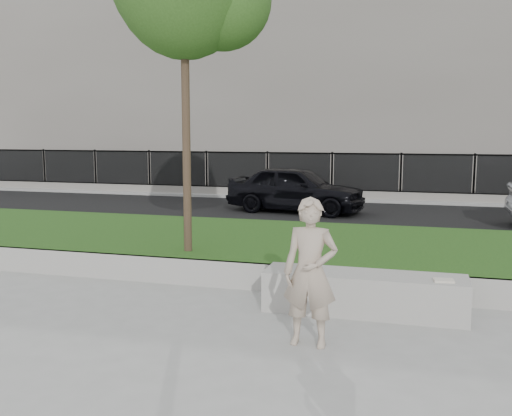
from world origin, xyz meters
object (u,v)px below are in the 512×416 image
(stone_bench, at_px, (364,293))
(car_dark, at_px, (296,189))
(man, at_px, (310,272))
(book, at_px, (444,280))

(stone_bench, bearing_deg, car_dark, 107.39)
(stone_bench, distance_m, man, 1.44)
(book, relative_size, car_dark, 0.06)
(car_dark, bearing_deg, stone_bench, -153.71)
(stone_bench, bearing_deg, man, -110.33)
(stone_bench, height_order, car_dark, car_dark)
(book, bearing_deg, car_dark, 105.35)
(book, height_order, car_dark, car_dark)
(man, xyz_separation_m, book, (1.41, 1.12, -0.27))
(stone_bench, distance_m, book, 1.00)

